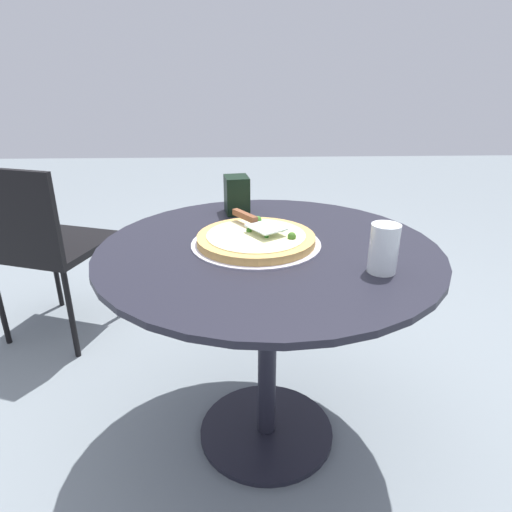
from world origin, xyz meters
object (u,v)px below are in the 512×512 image
at_px(napkin_dispenser, 237,195).
at_px(patio_chair_far, 40,240).
at_px(drinking_cup, 384,248).
at_px(patio_table, 268,293).
at_px(pizza_server, 254,221).
at_px(pizza_on_tray, 256,239).

relative_size(napkin_dispenser, patio_chair_far, 0.16).
bearing_deg(drinking_cup, napkin_dispenser, -54.42).
distance_m(patio_table, pizza_server, 0.21).
distance_m(pizza_server, napkin_dispenser, 0.26).
bearing_deg(patio_chair_far, pizza_on_tray, 145.65).
height_order(pizza_on_tray, patio_chair_far, patio_chair_far).
relative_size(patio_table, napkin_dispenser, 7.61).
xyz_separation_m(drinking_cup, napkin_dispenser, (0.36, -0.50, 0.00)).
distance_m(pizza_on_tray, patio_chair_far, 1.10).
relative_size(pizza_server, patio_chair_far, 0.25).
height_order(pizza_server, napkin_dispenser, napkin_dispenser).
xyz_separation_m(pizza_server, drinking_cup, (-0.31, 0.25, 0.01)).
bearing_deg(pizza_server, napkin_dispenser, -78.39).
relative_size(pizza_on_tray, drinking_cup, 3.02).
bearing_deg(patio_table, patio_chair_far, -34.29).
height_order(patio_table, drinking_cup, drinking_cup).
bearing_deg(patio_chair_far, pizza_server, 147.67).
bearing_deg(patio_table, napkin_dispenser, -74.54).
distance_m(patio_table, drinking_cup, 0.38).
height_order(pizza_on_tray, pizza_server, pizza_server).
distance_m(drinking_cup, napkin_dispenser, 0.61).
bearing_deg(drinking_cup, patio_chair_far, -34.11).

